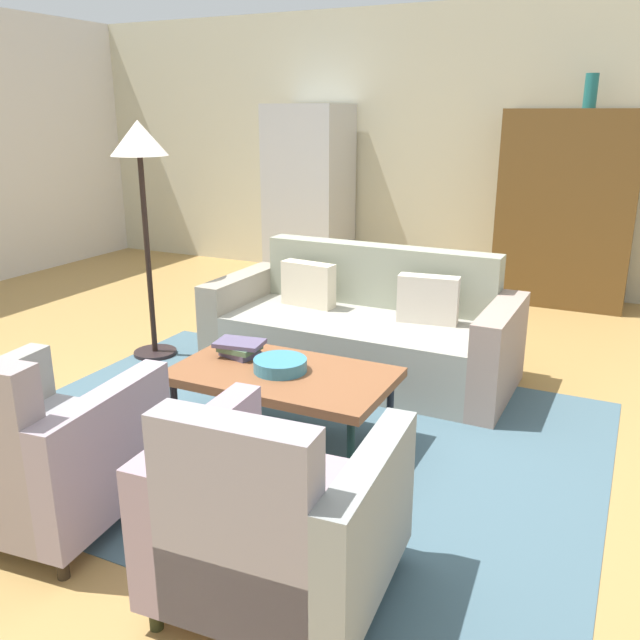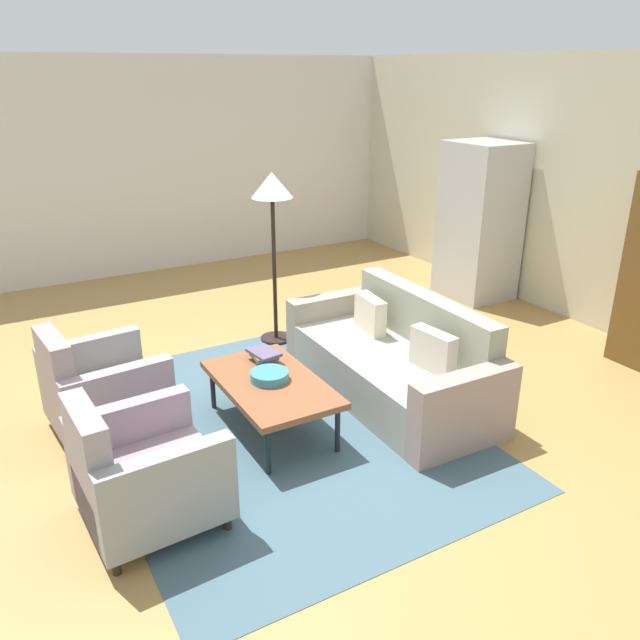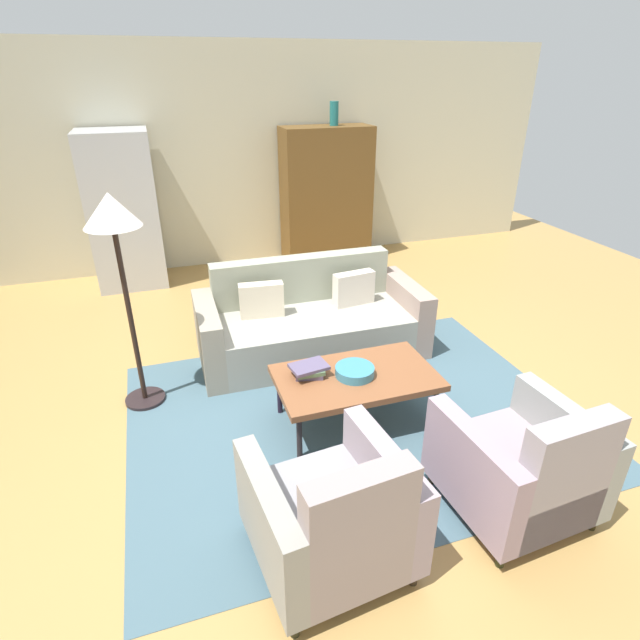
% 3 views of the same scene
% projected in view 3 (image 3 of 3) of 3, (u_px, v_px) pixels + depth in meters
% --- Properties ---
extents(ground_plane, '(10.84, 10.84, 0.00)m').
position_uv_depth(ground_plane, '(325.00, 397.00, 4.26)').
color(ground_plane, '#AA8347').
extents(wall_back, '(9.03, 0.12, 2.80)m').
position_uv_depth(wall_back, '(237.00, 158.00, 6.72)').
color(wall_back, beige).
rests_on(wall_back, ground).
extents(area_rug, '(3.40, 2.60, 0.01)m').
position_uv_depth(area_rug, '(352.00, 416.00, 4.03)').
color(area_rug, '#44606C').
rests_on(area_rug, ground).
extents(couch, '(2.11, 0.93, 0.86)m').
position_uv_depth(couch, '(310.00, 323.00, 4.87)').
color(couch, gray).
rests_on(couch, ground).
extents(coffee_table, '(1.20, 0.70, 0.42)m').
position_uv_depth(coffee_table, '(356.00, 379.00, 3.82)').
color(coffee_table, black).
rests_on(coffee_table, ground).
extents(armchair_left, '(0.88, 0.88, 0.88)m').
position_uv_depth(armchair_left, '(334.00, 520.00, 2.68)').
color(armchair_left, '#2E2910').
rests_on(armchair_left, ground).
extents(armchair_right, '(0.85, 0.85, 0.88)m').
position_uv_depth(armchair_right, '(524.00, 469.00, 3.01)').
color(armchair_right, black).
rests_on(armchair_right, ground).
extents(fruit_bowl, '(0.29, 0.29, 0.07)m').
position_uv_depth(fruit_bowl, '(355.00, 371.00, 3.78)').
color(fruit_bowl, teal).
rests_on(fruit_bowl, coffee_table).
extents(book_stack, '(0.29, 0.22, 0.09)m').
position_uv_depth(book_stack, '(309.00, 370.00, 3.77)').
color(book_stack, '#544B65').
rests_on(book_stack, coffee_table).
extents(cabinet, '(1.20, 0.51, 1.80)m').
position_uv_depth(cabinet, '(326.00, 196.00, 6.97)').
color(cabinet, brown).
rests_on(cabinet, ground).
extents(vase_tall, '(0.12, 0.12, 0.29)m').
position_uv_depth(vase_tall, '(334.00, 113.00, 6.53)').
color(vase_tall, '#1E6969').
rests_on(vase_tall, cabinet).
extents(refrigerator, '(0.80, 0.73, 1.85)m').
position_uv_depth(refrigerator, '(123.00, 211.00, 6.13)').
color(refrigerator, '#B7BABF').
rests_on(refrigerator, ground).
extents(floor_lamp, '(0.40, 0.40, 1.72)m').
position_uv_depth(floor_lamp, '(114.00, 232.00, 3.58)').
color(floor_lamp, black).
rests_on(floor_lamp, ground).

